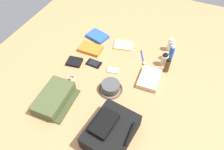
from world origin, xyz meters
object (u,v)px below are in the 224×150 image
Objects in this scene: backpack at (111,131)px; travel_guidebook at (91,49)px; cologne_bottle at (167,66)px; toiletry_pouch at (54,98)px; toothpaste_tube at (171,45)px; wallet at (74,62)px; bucket_hat at (111,87)px; notepad at (123,45)px; folded_towel at (149,79)px; paperback_novel at (97,36)px; deodorant_spray at (171,53)px; lotion_bottle at (164,60)px; wristwatch at (70,79)px; toothbrush at (143,58)px; media_player at (113,70)px; cell_phone at (94,63)px.

travel_guidebook is (-0.61, -0.45, -0.05)m from backpack.
toiletry_pouch is at bearing -47.35° from cologne_bottle.
toothpaste_tube is 0.78m from wallet.
toothpaste_tube reaches higher than bucket_hat.
backpack reaches higher than notepad.
backpack is 0.76m from travel_guidebook.
toiletry_pouch is 0.54m from travel_guidebook.
folded_towel is (-0.49, 0.08, -0.04)m from backpack.
bucket_hat reaches higher than notepad.
deodorant_spray is at bearing 89.49° from paperback_novel.
folded_towel is at bearing -15.03° from lotion_bottle.
wristwatch is (-0.20, -0.01, -0.03)m from toiletry_pouch.
bucket_hat reaches higher than wristwatch.
toiletry_pouch is at bearing 1.98° from wristwatch.
toothbrush is (-0.68, -0.02, -0.05)m from backpack.
media_player is (0.30, -0.36, -0.06)m from deodorant_spray.
notepad is (-0.76, -0.22, -0.05)m from backpack.
bucket_hat is 1.10× the size of toothbrush.
toothpaste_tube is at bearing 99.14° from paperback_novel.
deodorant_spray is (0.10, 0.03, 0.01)m from toothpaste_tube.
toothbrush is (-0.37, 0.11, -0.02)m from bucket_hat.
backpack is at bearing 36.47° from travel_guidebook.
toiletry_pouch is 0.73m from toothbrush.
media_player is at bearing -161.68° from bucket_hat.
backpack is 0.88m from toothpaste_tube.
cell_phone is 0.31m from notepad.
lotion_bottle reaches higher than folded_towel.
travel_guidebook is 2.59× the size of wristwatch.
toothbrush is 1.40× the size of wallet.
toothpaste_tube reaches higher than paperback_novel.
lotion_bottle is (0.08, -0.03, -0.01)m from deodorant_spray.
wallet is at bearing -108.76° from bucket_hat.
wristwatch is at bearing -59.89° from cologne_bottle.
toothpaste_tube is at bearing 114.07° from travel_guidebook.
travel_guidebook is (0.17, 0.02, -0.00)m from paperback_novel.
cologne_bottle is 0.55m from cell_phone.
toiletry_pouch reaches higher than media_player.
bucket_hat reaches higher than cell_phone.
deodorant_spray reaches higher than wallet.
wallet is at bearing -67.60° from lotion_bottle.
wristwatch is (-0.27, -0.44, -0.05)m from backpack.
toiletry_pouch is 2.43× the size of cologne_bottle.
toiletry_pouch is at bearing 1.68° from travel_guidebook.
backpack reaches higher than bucket_hat.
toiletry_pouch reaches higher than travel_guidebook.
notepad is (0.11, -0.36, -0.04)m from toothpaste_tube.
paperback_novel is at bearing -148.82° from backpack.
folded_towel is at bearing 29.92° from toothbrush.
notepad is at bearing -101.59° from lotion_bottle.
travel_guidebook is 0.16m from cell_phone.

